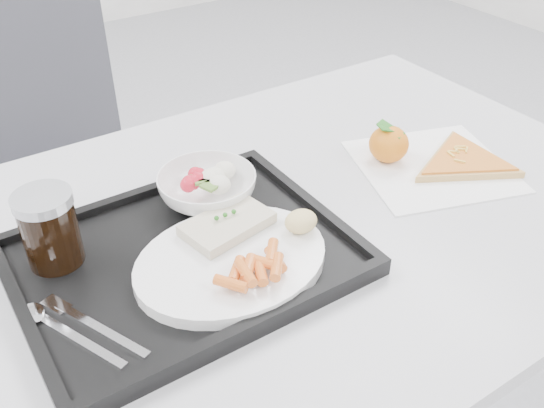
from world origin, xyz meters
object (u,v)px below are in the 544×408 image
object	(u,v)px
tangerine	(389,144)
pizza_slice	(464,161)
tray	(184,259)
cola_glass	(49,228)
dinner_plate	(231,262)
chair	(70,166)
salad_bowl	(207,188)
table	(282,249)

from	to	relation	value
tangerine	pizza_slice	world-z (taller)	tangerine
tray	tangerine	distance (m)	0.43
cola_glass	pizza_slice	size ratio (longest dim) A/B	0.46
dinner_plate	tray	bearing A→B (deg)	127.44
chair	dinner_plate	world-z (taller)	chair
salad_bowl	pizza_slice	distance (m)	0.45
dinner_plate	cola_glass	distance (m)	0.24
table	pizza_slice	world-z (taller)	pizza_slice
table	dinner_plate	distance (m)	0.18
chair	dinner_plate	size ratio (longest dim) A/B	3.44
tray	dinner_plate	xyz separation A→B (m)	(0.04, -0.06, 0.02)
table	dinner_plate	size ratio (longest dim) A/B	4.44
tray	cola_glass	world-z (taller)	cola_glass
salad_bowl	cola_glass	distance (m)	0.24
dinner_plate	pizza_slice	world-z (taller)	dinner_plate
tangerine	chair	bearing A→B (deg)	121.49
chair	pizza_slice	xyz separation A→B (m)	(0.50, -0.74, 0.22)
tray	table	bearing A→B (deg)	5.49
dinner_plate	table	bearing A→B (deg)	29.10
tray	cola_glass	distance (m)	0.18
table	chair	world-z (taller)	chair
dinner_plate	cola_glass	bearing A→B (deg)	143.19
tangerine	tray	bearing A→B (deg)	-173.32
table	salad_bowl	world-z (taller)	salad_bowl
salad_bowl	tangerine	size ratio (longest dim) A/B	2.06
table	chair	xyz separation A→B (m)	(-0.15, 0.68, -0.15)
tangerine	pizza_slice	size ratio (longest dim) A/B	0.32
tray	salad_bowl	size ratio (longest dim) A/B	2.96
salad_bowl	tangerine	bearing A→B (deg)	-8.28
chair	tray	bearing A→B (deg)	-92.00
table	tray	size ratio (longest dim) A/B	2.67
table	pizza_slice	size ratio (longest dim) A/B	5.15
chair	pizza_slice	distance (m)	0.92
tray	chair	bearing A→B (deg)	88.00
chair	dinner_plate	distance (m)	0.79
tray	dinner_plate	distance (m)	0.07
chair	tray	world-z (taller)	chair
chair	dinner_plate	bearing A→B (deg)	-88.54
pizza_slice	cola_glass	bearing A→B (deg)	169.61
chair	salad_bowl	xyz separation A→B (m)	(0.07, -0.60, 0.25)
table	chair	size ratio (longest dim) A/B	1.29
dinner_plate	chair	bearing A→B (deg)	91.46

